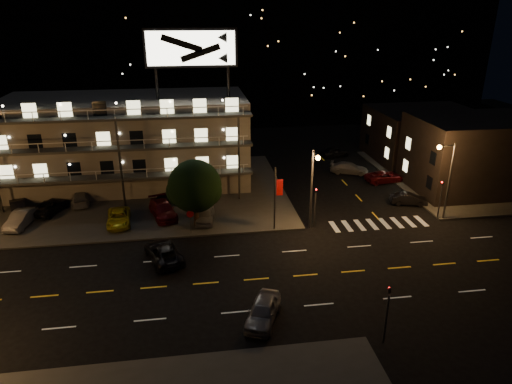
{
  "coord_description": "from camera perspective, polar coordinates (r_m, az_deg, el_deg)",
  "views": [
    {
      "loc": [
        -2.53,
        -30.69,
        19.84
      ],
      "look_at": [
        3.15,
        8.0,
        4.23
      ],
      "focal_mm": 32.0,
      "sensor_mm": 36.0,
      "label": 1
    }
  ],
  "objects": [
    {
      "name": "signal_nw",
      "position": [
        44.35,
        7.41,
        -1.36
      ],
      "size": [
        0.2,
        0.27,
        4.6
      ],
      "color": "#2D2D30",
      "rests_on": "ground"
    },
    {
      "name": "lot_car_7",
      "position": [
        53.25,
        -21.09,
        -0.72
      ],
      "size": [
        2.58,
        4.74,
        1.3
      ],
      "primitive_type": "imported",
      "rotation": [
        0.0,
        0.0,
        3.32
      ],
      "color": "gray",
      "rests_on": "curb_nw"
    },
    {
      "name": "tree",
      "position": [
        43.82,
        -7.72,
        0.54
      ],
      "size": [
        5.32,
        5.12,
        6.7
      ],
      "color": "black",
      "rests_on": "curb_nw"
    },
    {
      "name": "road_car_west",
      "position": [
        39.82,
        -11.47,
        -7.41
      ],
      "size": [
        3.96,
        5.72,
        1.45
      ],
      "primitive_type": "imported",
      "rotation": [
        0.0,
        0.0,
        3.47
      ],
      "color": "black",
      "rests_on": "ground"
    },
    {
      "name": "side_bldg_back",
      "position": [
        69.05,
        20.18,
        6.73
      ],
      "size": [
        14.06,
        12.0,
        7.0
      ],
      "color": "black",
      "rests_on": "ground"
    },
    {
      "name": "curb_nw",
      "position": [
        55.6,
        -19.66,
        -0.4
      ],
      "size": [
        44.0,
        24.0,
        0.15
      ],
      "primitive_type": "cube",
      "color": "#393936",
      "rests_on": "ground"
    },
    {
      "name": "road_car_east",
      "position": [
        32.16,
        0.89,
        -14.61
      ],
      "size": [
        3.46,
        4.88,
        1.54
      ],
      "primitive_type": "imported",
      "rotation": [
        0.0,
        0.0,
        -0.4
      ],
      "color": "gray",
      "rests_on": "ground"
    },
    {
      "name": "lot_car_8",
      "position": [
        50.0,
        -11.43,
        -0.95
      ],
      "size": [
        2.78,
        4.7,
        1.5
      ],
      "primitive_type": "imported",
      "rotation": [
        0.0,
        0.0,
        2.9
      ],
      "color": "black",
      "rests_on": "curb_nw"
    },
    {
      "name": "lot_car_1",
      "position": [
        50.2,
        -27.34,
        -3.02
      ],
      "size": [
        2.27,
        4.64,
        1.46
      ],
      "primitive_type": "imported",
      "rotation": [
        0.0,
        0.0,
        -0.17
      ],
      "color": "gray",
      "rests_on": "curb_nw"
    },
    {
      "name": "streetlight_ne",
      "position": [
        48.47,
        22.77,
        2.14
      ],
      "size": [
        1.92,
        0.44,
        8.0
      ],
      "color": "#2D2D30",
      "rests_on": "ground"
    },
    {
      "name": "lot_car_6",
      "position": [
        52.24,
        -24.31,
        -1.65
      ],
      "size": [
        3.71,
        5.17,
        1.31
      ],
      "primitive_type": "imported",
      "rotation": [
        0.0,
        0.0,
        2.78
      ],
      "color": "black",
      "rests_on": "curb_nw"
    },
    {
      "name": "banner_north",
      "position": [
        43.07,
        2.48,
        -0.66
      ],
      "size": [
        0.83,
        0.16,
        6.4
      ],
      "color": "#2D2D30",
      "rests_on": "ground"
    },
    {
      "name": "lot_car_5",
      "position": [
        53.84,
        -27.62,
        -1.54
      ],
      "size": [
        2.85,
        4.31,
        1.34
      ],
      "primitive_type": "imported",
      "rotation": [
        0.0,
        0.0,
        3.53
      ],
      "color": "black",
      "rests_on": "curb_nw"
    },
    {
      "name": "streetlight_nc",
      "position": [
        42.83,
        7.12,
        1.26
      ],
      "size": [
        0.44,
        1.92,
        8.0
      ],
      "color": "#2D2D30",
      "rests_on": "ground"
    },
    {
      "name": "motel",
      "position": [
        56.95,
        -15.64,
        6.2
      ],
      "size": [
        28.0,
        13.8,
        18.1
      ],
      "color": "gray",
      "rests_on": "ground"
    },
    {
      "name": "lot_car_3",
      "position": [
        47.58,
        -11.57,
        -2.15
      ],
      "size": [
        3.49,
        5.63,
        1.52
      ],
      "primitive_type": "imported",
      "rotation": [
        0.0,
        0.0,
        0.28
      ],
      "color": "#5C0D12",
      "rests_on": "curb_nw"
    },
    {
      "name": "side_car_0",
      "position": [
        52.61,
        18.55,
        -0.83
      ],
      "size": [
        4.12,
        2.26,
        1.29
      ],
      "primitive_type": "imported",
      "rotation": [
        0.0,
        0.0,
        1.33
      ],
      "color": "black",
      "rests_on": "ground"
    },
    {
      "name": "signal_sw",
      "position": [
        30.39,
        16.11,
        -13.86
      ],
      "size": [
        0.2,
        0.27,
        4.6
      ],
      "color": "#2D2D30",
      "rests_on": "ground"
    },
    {
      "name": "side_car_2",
      "position": [
        60.74,
        11.58,
        2.95
      ],
      "size": [
        5.29,
        3.66,
        1.42
      ],
      "primitive_type": "imported",
      "rotation": [
        0.0,
        0.0,
        1.19
      ],
      "color": "gray",
      "rests_on": "ground"
    },
    {
      "name": "side_car_3",
      "position": [
        67.47,
        9.81,
        4.97
      ],
      "size": [
        4.48,
        2.69,
        1.43
      ],
      "primitive_type": "imported",
      "rotation": [
        0.0,
        0.0,
        1.83
      ],
      "color": "black",
      "rests_on": "ground"
    },
    {
      "name": "hill_backdrop",
      "position": [
        99.87,
        -10.73,
        16.64
      ],
      "size": [
        120.0,
        25.0,
        24.0
      ],
      "color": "black",
      "rests_on": "ground"
    },
    {
      "name": "curb_ne",
      "position": [
        63.39,
        23.07,
        1.79
      ],
      "size": [
        16.0,
        24.0,
        0.15
      ],
      "primitive_type": "cube",
      "color": "#393936",
      "rests_on": "ground"
    },
    {
      "name": "ground",
      "position": [
        36.63,
        -3.11,
        -11.07
      ],
      "size": [
        140.0,
        140.0,
        0.0
      ],
      "primitive_type": "plane",
      "color": "black",
      "rests_on": "ground"
    },
    {
      "name": "side_car_1",
      "position": [
        58.71,
        15.77,
        1.86
      ],
      "size": [
        5.1,
        2.83,
        1.35
      ],
      "primitive_type": "imported",
      "rotation": [
        0.0,
        0.0,
        1.7
      ],
      "color": "#5C0D12",
      "rests_on": "ground"
    },
    {
      "name": "lot_car_2",
      "position": [
        47.06,
        -16.8,
        -3.1
      ],
      "size": [
        2.61,
        4.87,
        1.3
      ],
      "primitive_type": "imported",
      "rotation": [
        0.0,
        0.0,
        0.1
      ],
      "color": "yellow",
      "rests_on": "curb_nw"
    },
    {
      "name": "lot_car_9",
      "position": [
        50.91,
        -6.87,
        -0.37
      ],
      "size": [
        1.79,
        4.04,
        1.29
      ],
      "primitive_type": "imported",
      "rotation": [
        0.0,
        0.0,
        3.03
      ],
      "color": "#5C0D12",
      "rests_on": "curb_nw"
    },
    {
      "name": "signal_ne",
      "position": [
        49.35,
        22.11,
        -0.4
      ],
      "size": [
        0.27,
        0.2,
        4.6
      ],
      "color": "#2D2D30",
      "rests_on": "ground"
    },
    {
      "name": "stop_sign",
      "position": [
        43.24,
        -8.21,
        -3.27
      ],
      "size": [
        0.91,
        0.11,
        2.61
      ],
      "color": "#2D2D30",
      "rests_on": "ground"
    },
    {
      "name": "lot_car_4",
      "position": [
        45.88,
        -6.37,
        -2.83
      ],
      "size": [
        2.24,
        4.32,
        1.41
      ],
      "primitive_type": "imported",
      "rotation": [
        0.0,
        0.0,
        -0.14
      ],
      "color": "gray",
      "rests_on": "curb_nw"
    },
    {
      "name": "side_bldg_front",
      "position": [
        58.99,
        25.57,
        4.27
      ],
      "size": [
        14.06,
        10.0,
        8.5
      ],
      "color": "black",
      "rests_on": "ground"
    }
  ]
}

